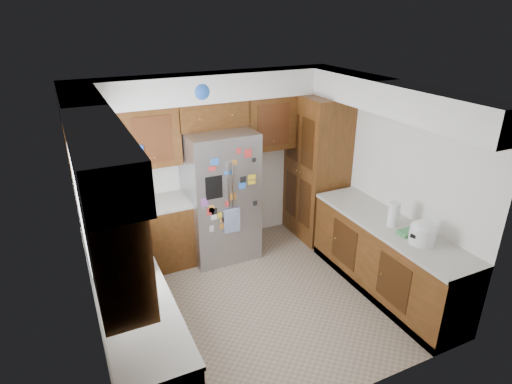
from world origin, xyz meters
The scene contains 12 objects.
floor centered at (0.00, 0.00, 0.00)m, with size 3.60×3.60×0.00m, color gray.
room_shell centered at (-0.11, 0.36, 1.82)m, with size 3.64×3.24×2.52m.
left_counter_run centered at (-1.36, 0.03, 0.43)m, with size 1.36×3.20×0.92m.
right_counter_run centered at (1.50, -0.47, 0.42)m, with size 0.63×2.25×0.92m.
pantry centered at (1.50, 1.15, 1.07)m, with size 0.60×0.90×2.15m, color #3F280C.
fridge centered at (0.00, 1.20, 0.90)m, with size 0.90×0.79×1.80m.
bridge_cabinet centered at (0.00, 1.43, 1.98)m, with size 0.96×0.34×0.35m, color #3F280C.
fridge_top_items centered at (-0.03, 1.37, 2.29)m, with size 0.76×0.37×0.32m.
sink_assembly centered at (-1.50, 0.10, 0.99)m, with size 0.52×0.70×0.37m.
left_counter_clutter centered at (-1.47, 0.82, 1.05)m, with size 0.37×0.81×0.38m.
rice_cooker centered at (1.50, -0.95, 1.05)m, with size 0.29×0.28×0.25m.
paper_towel centered at (1.48, -0.51, 1.07)m, with size 0.13×0.13×0.29m, color white.
Camera 1 is at (-1.84, -3.81, 3.26)m, focal length 30.00 mm.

